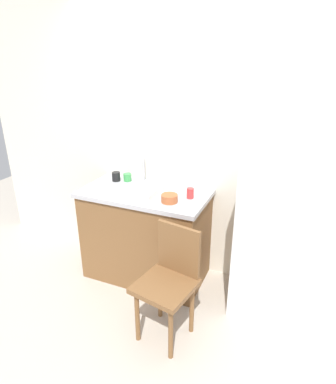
# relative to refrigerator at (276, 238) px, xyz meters

# --- Properties ---
(ground_plane) EXTENTS (8.00, 8.00, 0.00)m
(ground_plane) POSITION_rel_refrigerator_xyz_m (-0.78, -0.67, -0.67)
(ground_plane) COLOR #BCB2A3
(back_wall) EXTENTS (4.80, 0.10, 2.57)m
(back_wall) POSITION_rel_refrigerator_xyz_m (-0.78, 0.33, 0.62)
(back_wall) COLOR silver
(back_wall) RESTS_ON ground_plane
(cabinet_base) EXTENTS (1.13, 0.60, 0.86)m
(cabinet_base) POSITION_rel_refrigerator_xyz_m (-1.17, -0.02, -0.24)
(cabinet_base) COLOR brown
(cabinet_base) RESTS_ON ground_plane
(countertop) EXTENTS (1.17, 0.64, 0.04)m
(countertop) POSITION_rel_refrigerator_xyz_m (-1.17, -0.02, 0.21)
(countertop) COLOR #B7B7BC
(countertop) RESTS_ON cabinet_base
(faucet) EXTENTS (0.02, 0.02, 0.24)m
(faucet) POSITION_rel_refrigerator_xyz_m (-1.31, 0.23, 0.35)
(faucet) COLOR #B7B7BC
(faucet) RESTS_ON countertop
(refrigerator) EXTENTS (0.60, 0.56, 1.34)m
(refrigerator) POSITION_rel_refrigerator_xyz_m (0.00, 0.00, 0.00)
(refrigerator) COLOR white
(refrigerator) RESTS_ON ground_plane
(chair) EXTENTS (0.47, 0.47, 0.89)m
(chair) POSITION_rel_refrigerator_xyz_m (-0.68, -0.62, -0.17)
(chair) COLOR brown
(chair) RESTS_ON ground_plane
(dish_tray) EXTENTS (0.28, 0.20, 0.05)m
(dish_tray) POSITION_rel_refrigerator_xyz_m (-1.17, -0.12, 0.26)
(dish_tray) COLOR white
(dish_tray) RESTS_ON countertop
(terracotta_bowl) EXTENTS (0.14, 0.14, 0.07)m
(terracotta_bowl) POSITION_rel_refrigerator_xyz_m (-0.87, -0.16, 0.26)
(terracotta_bowl) COLOR #B25B33
(terracotta_bowl) RESTS_ON countertop
(cup_red) EXTENTS (0.06, 0.06, 0.09)m
(cup_red) POSITION_rel_refrigerator_xyz_m (-0.74, -0.01, 0.28)
(cup_red) COLOR red
(cup_red) RESTS_ON countertop
(cup_green) EXTENTS (0.08, 0.08, 0.07)m
(cup_green) POSITION_rel_refrigerator_xyz_m (-1.45, 0.15, 0.27)
(cup_green) COLOR green
(cup_green) RESTS_ON countertop
(cup_white) EXTENTS (0.07, 0.07, 0.10)m
(cup_white) POSITION_rel_refrigerator_xyz_m (-1.06, 0.05, 0.28)
(cup_white) COLOR white
(cup_white) RESTS_ON countertop
(cup_black) EXTENTS (0.08, 0.08, 0.09)m
(cup_black) POSITION_rel_refrigerator_xyz_m (-1.56, 0.11, 0.28)
(cup_black) COLOR black
(cup_black) RESTS_ON countertop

